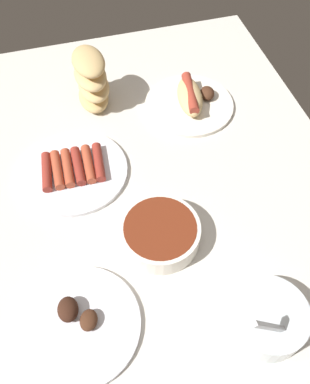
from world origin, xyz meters
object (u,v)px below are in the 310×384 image
object	(u,v)px
bowl_coleslaw	(268,317)
plate_sausages	(74,170)
bread_stack	(92,80)
plate_grilled_meat	(78,323)
plate_hotdog_assembled	(190,100)
bowl_chili	(162,232)

from	to	relation	value
bowl_coleslaw	plate_sausages	size ratio (longest dim) A/B	0.63
bread_stack	plate_grilled_meat	bearing A→B (deg)	-13.75
plate_hotdog_assembled	bowl_chili	size ratio (longest dim) A/B	1.42
plate_grilled_meat	bread_stack	distance (cm)	57.12
bowl_chili	plate_sausages	size ratio (longest dim) A/B	0.66
plate_hotdog_assembled	bowl_coleslaw	distance (cm)	56.06
bowl_chili	bread_stack	size ratio (longest dim) A/B	1.09
plate_grilled_meat	plate_hotdog_assembled	xyz separation A→B (cm)	(-47.42, 36.46, 1.11)
plate_grilled_meat	bowl_coleslaw	distance (cm)	32.89
plate_grilled_meat	bowl_chili	world-z (taller)	bowl_chili
plate_grilled_meat	plate_hotdog_assembled	distance (cm)	59.82
bread_stack	bowl_chili	bearing A→B (deg)	7.19
plate_grilled_meat	bowl_coleslaw	world-z (taller)	bowl_coleslaw
plate_grilled_meat	plate_sausages	world-z (taller)	plate_grilled_meat
plate_hotdog_assembled	plate_sausages	distance (cm)	34.46
plate_grilled_meat	bread_stack	size ratio (longest dim) A/B	1.53
plate_grilled_meat	plate_hotdog_assembled	size ratio (longest dim) A/B	0.98
plate_grilled_meat	bowl_chili	distance (cm)	22.75
plate_hotdog_assembled	bowl_chili	world-z (taller)	plate_hotdog_assembled
bowl_coleslaw	plate_grilled_meat	bearing A→B (deg)	-104.89
bowl_chili	bowl_coleslaw	bearing A→B (deg)	31.47
plate_grilled_meat	bowl_chili	size ratio (longest dim) A/B	1.39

